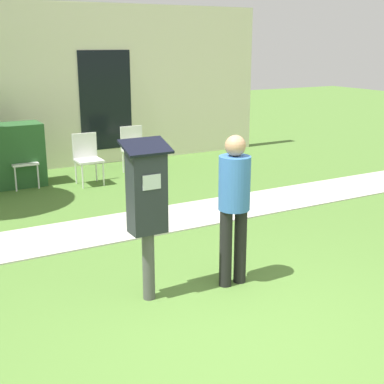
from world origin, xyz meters
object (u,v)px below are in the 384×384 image
(person_standing, at_px, (234,199))
(outdoor_chair_right, at_px, (134,146))
(outdoor_chair_middle, at_px, (87,155))
(parking_meter, at_px, (147,200))
(outdoor_chair_left, at_px, (22,157))

(person_standing, relative_size, outdoor_chair_right, 1.76)
(outdoor_chair_right, bearing_deg, outdoor_chair_middle, -147.00)
(parking_meter, distance_m, outdoor_chair_right, 5.36)
(outdoor_chair_left, xyz_separation_m, outdoor_chair_right, (2.10, -0.01, 0.00))
(outdoor_chair_middle, height_order, outdoor_chair_right, same)
(outdoor_chair_left, bearing_deg, person_standing, -93.70)
(parking_meter, distance_m, person_standing, 0.92)
(parking_meter, bearing_deg, outdoor_chair_left, 91.57)
(person_standing, distance_m, outdoor_chair_left, 5.21)
(outdoor_chair_left, height_order, outdoor_chair_middle, same)
(outdoor_chair_right, bearing_deg, parking_meter, -97.43)
(outdoor_chair_middle, bearing_deg, person_standing, -110.65)
(outdoor_chair_middle, bearing_deg, parking_meter, -121.80)
(parking_meter, relative_size, outdoor_chair_right, 1.77)
(parking_meter, distance_m, outdoor_chair_middle, 4.72)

